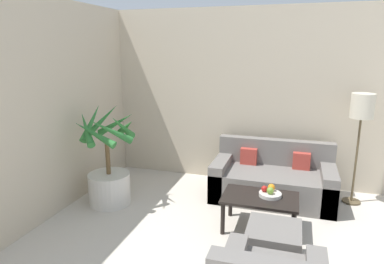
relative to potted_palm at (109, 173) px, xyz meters
The scene contains 10 objects.
wall_back 3.07m from the potted_palm, 29.54° to the left, with size 7.72×0.06×2.70m.
potted_palm is the anchor object (origin of this frame).
sofa_loveseat 2.29m from the potted_palm, 21.70° to the left, with size 1.66×0.87×0.79m.
floor_lamp 3.46m from the potted_palm, 17.70° to the left, with size 0.30×0.30×1.52m.
coffee_table 2.05m from the potted_palm, ahead, with size 0.87×0.56×0.41m.
fruit_bowl 2.15m from the potted_palm, ahead, with size 0.26×0.26×0.04m.
apple_red 2.08m from the potted_palm, ahead, with size 0.07×0.07×0.07m.
apple_green 2.16m from the potted_palm, ahead, with size 0.08×0.08×0.08m.
orange_fruit 2.16m from the potted_palm, ahead, with size 0.08×0.08×0.08m.
ottoman 2.38m from the potted_palm, 18.02° to the right, with size 0.52×0.53×0.39m.
Camera 1 is at (-0.17, 1.29, 2.09)m, focal length 32.00 mm.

